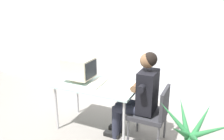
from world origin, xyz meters
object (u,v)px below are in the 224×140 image
object	(u,v)px
desk	(97,87)
crt_monitor	(79,68)
keyboard	(97,83)
office_chair	(153,112)
person_seated	(140,95)

from	to	relation	value
desk	crt_monitor	bearing A→B (deg)	177.29
crt_monitor	keyboard	distance (m)	0.37
office_chair	keyboard	bearing A→B (deg)	177.73
keyboard	desk	bearing A→B (deg)	127.78
desk	office_chair	distance (m)	0.89
crt_monitor	person_seated	xyz separation A→B (m)	(0.98, -0.06, -0.23)
crt_monitor	keyboard	world-z (taller)	crt_monitor
office_chair	desk	bearing A→B (deg)	177.25
person_seated	office_chair	bearing A→B (deg)	0.00
keyboard	office_chair	size ratio (longest dim) A/B	0.53
keyboard	office_chair	bearing A→B (deg)	-2.27
person_seated	keyboard	bearing A→B (deg)	177.08
desk	keyboard	distance (m)	0.07
desk	person_seated	bearing A→B (deg)	-3.53
keyboard	person_seated	size ratio (longest dim) A/B	0.34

